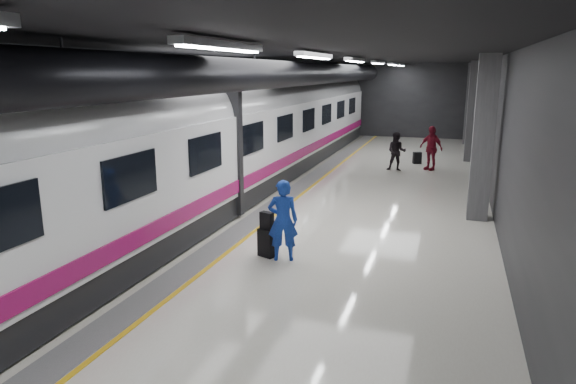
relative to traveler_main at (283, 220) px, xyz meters
The scene contains 9 objects.
ground 2.93m from the traveler_main, 98.23° to the left, with size 40.00×40.00×0.00m, color silver.
platform_hall 4.61m from the traveler_main, 100.45° to the left, with size 10.02×40.02×4.51m.
train 4.72m from the traveler_main, 142.86° to the left, with size 3.05×38.00×4.05m.
traveler_main is the anchor object (origin of this frame).
suitcase_main 0.72m from the traveler_main, 165.64° to the left, with size 0.39×0.24×0.63m, color black.
shoulder_bag 0.42m from the traveler_main, 167.02° to the left, with size 0.29×0.16×0.39m, color black.
traveler_far_a 11.36m from the traveler_main, 84.07° to the left, with size 0.78×0.61×1.60m, color black.
traveler_far_b 12.17m from the traveler_main, 78.11° to the left, with size 1.08×0.45×1.84m, color maroon.
suitcase_far 13.41m from the traveler_main, 81.90° to the left, with size 0.35×0.23×0.52m, color black.
Camera 1 is at (3.79, -12.84, 4.04)m, focal length 32.00 mm.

